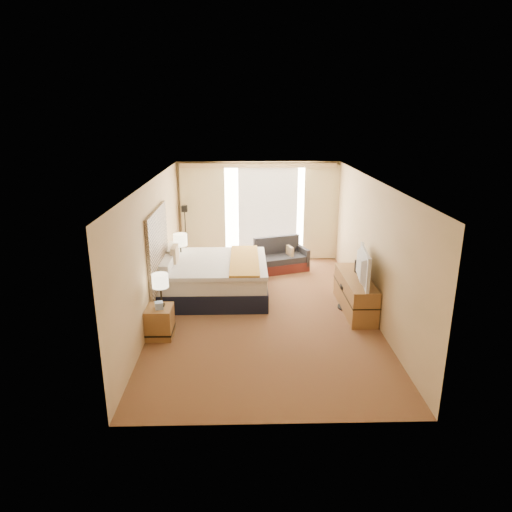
{
  "coord_description": "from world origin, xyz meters",
  "views": [
    {
      "loc": [
        -0.36,
        -8.39,
        3.79
      ],
      "look_at": [
        -0.14,
        0.4,
        1.02
      ],
      "focal_mm": 32.0,
      "sensor_mm": 36.0,
      "label": 1
    }
  ],
  "objects_px": {
    "nightstand_right": "(179,274)",
    "desk_chair": "(353,288)",
    "television": "(358,266)",
    "loveseat": "(280,260)",
    "lamp_left": "(160,281)",
    "bed": "(213,277)",
    "floor_lamp": "(185,223)",
    "nightstand_left": "(160,322)",
    "media_dresser": "(355,293)",
    "lamp_right": "(180,240)"
  },
  "relations": [
    {
      "from": "nightstand_left",
      "to": "desk_chair",
      "type": "height_order",
      "value": "desk_chair"
    },
    {
      "from": "nightstand_left",
      "to": "floor_lamp",
      "type": "relative_size",
      "value": 0.36
    },
    {
      "from": "nightstand_right",
      "to": "desk_chair",
      "type": "xyz_separation_m",
      "value": [
        3.67,
        -1.35,
        0.15
      ]
    },
    {
      "from": "nightstand_right",
      "to": "lamp_left",
      "type": "xyz_separation_m",
      "value": [
        0.04,
        -2.43,
        0.73
      ]
    },
    {
      "from": "television",
      "to": "media_dresser",
      "type": "bearing_deg",
      "value": -2.21
    },
    {
      "from": "loveseat",
      "to": "television",
      "type": "xyz_separation_m",
      "value": [
        1.26,
        -2.79,
        0.76
      ]
    },
    {
      "from": "bed",
      "to": "loveseat",
      "type": "distance_m",
      "value": 2.28
    },
    {
      "from": "lamp_left",
      "to": "desk_chair",
      "type": "bearing_deg",
      "value": 16.55
    },
    {
      "from": "loveseat",
      "to": "floor_lamp",
      "type": "distance_m",
      "value": 2.63
    },
    {
      "from": "bed",
      "to": "lamp_left",
      "type": "bearing_deg",
      "value": -112.75
    },
    {
      "from": "nightstand_left",
      "to": "lamp_right",
      "type": "distance_m",
      "value": 2.69
    },
    {
      "from": "loveseat",
      "to": "desk_chair",
      "type": "xyz_separation_m",
      "value": [
        1.28,
        -2.39,
        0.16
      ]
    },
    {
      "from": "nightstand_left",
      "to": "bed",
      "type": "bearing_deg",
      "value": 66.97
    },
    {
      "from": "nightstand_right",
      "to": "media_dresser",
      "type": "bearing_deg",
      "value": -21.4
    },
    {
      "from": "bed",
      "to": "floor_lamp",
      "type": "height_order",
      "value": "floor_lamp"
    },
    {
      "from": "media_dresser",
      "to": "bed",
      "type": "distance_m",
      "value": 3.02
    },
    {
      "from": "loveseat",
      "to": "nightstand_right",
      "type": "bearing_deg",
      "value": -175.52
    },
    {
      "from": "media_dresser",
      "to": "loveseat",
      "type": "xyz_separation_m",
      "value": [
        -1.31,
        2.49,
        -0.08
      ]
    },
    {
      "from": "nightstand_left",
      "to": "desk_chair",
      "type": "distance_m",
      "value": 3.85
    },
    {
      "from": "loveseat",
      "to": "floor_lamp",
      "type": "bearing_deg",
      "value": 146.44
    },
    {
      "from": "nightstand_right",
      "to": "television",
      "type": "height_order",
      "value": "television"
    },
    {
      "from": "floor_lamp",
      "to": "loveseat",
      "type": "bearing_deg",
      "value": -14.58
    },
    {
      "from": "nightstand_right",
      "to": "television",
      "type": "xyz_separation_m",
      "value": [
        3.65,
        -1.75,
        0.75
      ]
    },
    {
      "from": "floor_lamp",
      "to": "lamp_left",
      "type": "height_order",
      "value": "floor_lamp"
    },
    {
      "from": "bed",
      "to": "nightstand_right",
      "type": "bearing_deg",
      "value": 143.4
    },
    {
      "from": "television",
      "to": "lamp_left",
      "type": "bearing_deg",
      "value": 107.77
    },
    {
      "from": "loveseat",
      "to": "media_dresser",
      "type": "bearing_deg",
      "value": -81.22
    },
    {
      "from": "bed",
      "to": "floor_lamp",
      "type": "bearing_deg",
      "value": 110.28
    },
    {
      "from": "nightstand_left",
      "to": "lamp_left",
      "type": "bearing_deg",
      "value": 60.1
    },
    {
      "from": "bed",
      "to": "nightstand_left",
      "type": "bearing_deg",
      "value": -113.03
    },
    {
      "from": "nightstand_right",
      "to": "desk_chair",
      "type": "height_order",
      "value": "desk_chair"
    },
    {
      "from": "bed",
      "to": "television",
      "type": "distance_m",
      "value": 3.13
    },
    {
      "from": "nightstand_left",
      "to": "television",
      "type": "height_order",
      "value": "television"
    },
    {
      "from": "lamp_left",
      "to": "nightstand_right",
      "type": "bearing_deg",
      "value": 90.96
    },
    {
      "from": "loveseat",
      "to": "lamp_left",
      "type": "relative_size",
      "value": 2.45
    },
    {
      "from": "floor_lamp",
      "to": "lamp_right",
      "type": "height_order",
      "value": "floor_lamp"
    },
    {
      "from": "nightstand_left",
      "to": "nightstand_right",
      "type": "xyz_separation_m",
      "value": [
        0.0,
        2.5,
        0.0
      ]
    },
    {
      "from": "loveseat",
      "to": "bed",
      "type": "bearing_deg",
      "value": -153.0
    },
    {
      "from": "desk_chair",
      "to": "lamp_right",
      "type": "relative_size",
      "value": 1.47
    },
    {
      "from": "floor_lamp",
      "to": "lamp_left",
      "type": "bearing_deg",
      "value": -89.01
    },
    {
      "from": "bed",
      "to": "desk_chair",
      "type": "xyz_separation_m",
      "value": [
        2.86,
        -0.75,
        0.02
      ]
    },
    {
      "from": "bed",
      "to": "lamp_left",
      "type": "xyz_separation_m",
      "value": [
        -0.77,
        -1.83,
        0.6
      ]
    },
    {
      "from": "lamp_right",
      "to": "nightstand_left",
      "type": "bearing_deg",
      "value": -91.27
    },
    {
      "from": "television",
      "to": "nightstand_right",
      "type": "bearing_deg",
      "value": 71.51
    },
    {
      "from": "media_dresser",
      "to": "television",
      "type": "distance_m",
      "value": 0.74
    },
    {
      "from": "media_dresser",
      "to": "television",
      "type": "relative_size",
      "value": 1.59
    },
    {
      "from": "loveseat",
      "to": "television",
      "type": "height_order",
      "value": "television"
    },
    {
      "from": "loveseat",
      "to": "floor_lamp",
      "type": "height_order",
      "value": "floor_lamp"
    },
    {
      "from": "nightstand_left",
      "to": "nightstand_right",
      "type": "distance_m",
      "value": 2.5
    },
    {
      "from": "television",
      "to": "nightstand_left",
      "type": "bearing_deg",
      "value": 108.73
    }
  ]
}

